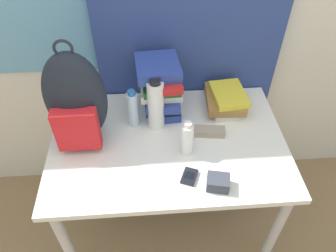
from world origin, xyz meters
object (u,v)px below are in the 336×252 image
at_px(sunscreen_bottle, 187,139).
at_px(sports_bottle, 156,105).
at_px(camera_pouch, 218,182).
at_px(book_stack_center, 225,99).
at_px(cell_phone, 189,176).
at_px(sunglasses_case, 209,131).
at_px(book_stack_left, 161,87).
at_px(backpack, 76,101).
at_px(water_bottle, 133,109).

bearing_deg(sunscreen_bottle, sports_bottle, 125.47).
height_order(sunscreen_bottle, camera_pouch, sunscreen_bottle).
bearing_deg(book_stack_center, cell_phone, -118.26).
bearing_deg(sports_bottle, sunglasses_case, -17.49).
height_order(book_stack_left, book_stack_center, book_stack_left).
height_order(backpack, water_bottle, backpack).
height_order(backpack, book_stack_left, backpack).
bearing_deg(backpack, sunscreen_bottle, -15.31).
bearing_deg(sports_bottle, book_stack_left, 74.68).
height_order(book_stack_left, sports_bottle, book_stack_left).
distance_m(book_stack_left, book_stack_center, 0.35).
bearing_deg(water_bottle, book_stack_left, 33.37).
relative_size(book_stack_left, sunglasses_case, 1.90).
xyz_separation_m(backpack, sunglasses_case, (0.61, -0.03, -0.21)).
relative_size(sports_bottle, cell_phone, 2.81).
bearing_deg(book_stack_left, sunscreen_bottle, -71.67).
bearing_deg(sunglasses_case, cell_phone, -116.83).
bearing_deg(sports_bottle, cell_phone, -69.29).
bearing_deg(sunscreen_bottle, water_bottle, 139.70).
relative_size(book_stack_left, camera_pouch, 2.77).
bearing_deg(water_bottle, sports_bottle, -11.00).
distance_m(sports_bottle, sunscreen_bottle, 0.23).
bearing_deg(book_stack_center, backpack, -166.71).
relative_size(backpack, cell_phone, 5.17).
distance_m(book_stack_left, sports_bottle, 0.12).
distance_m(backpack, book_stack_center, 0.76).
distance_m(water_bottle, sunglasses_case, 0.39).
xyz_separation_m(book_stack_center, sports_bottle, (-0.37, -0.12, 0.09)).
relative_size(sports_bottle, camera_pouch, 2.67).
distance_m(sports_bottle, camera_pouch, 0.47).
relative_size(backpack, sunscreen_bottle, 2.83).
relative_size(book_stack_left, sports_bottle, 1.04).
distance_m(book_stack_center, sunglasses_case, 0.23).
height_order(sports_bottle, sunscreen_bottle, sports_bottle).
xyz_separation_m(book_stack_left, water_bottle, (-0.14, -0.09, -0.05)).
bearing_deg(sunglasses_case, backpack, 177.30).
height_order(backpack, camera_pouch, backpack).
height_order(cell_phone, sunglasses_case, sunglasses_case).
height_order(water_bottle, sunglasses_case, water_bottle).
distance_m(sunglasses_case, camera_pouch, 0.31).
bearing_deg(water_bottle, cell_phone, -56.27).
relative_size(book_stack_left, water_bottle, 1.40).
bearing_deg(sunscreen_bottle, cell_phone, -91.71).
bearing_deg(backpack, camera_pouch, -29.64).
height_order(book_stack_center, water_bottle, water_bottle).
height_order(backpack, cell_phone, backpack).
height_order(book_stack_center, cell_phone, book_stack_center).
distance_m(sports_bottle, cell_phone, 0.38).
relative_size(water_bottle, cell_phone, 2.08).
bearing_deg(backpack, book_stack_left, 23.60).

